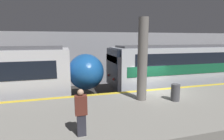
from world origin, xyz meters
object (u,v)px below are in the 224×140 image
train_boxy (215,66)px  trash_bin (175,92)px  person_waiting (81,112)px  support_pillar_near (142,60)px

train_boxy → trash_bin: bearing=-147.3°
person_waiting → support_pillar_near: bearing=38.2°
person_waiting → trash_bin: person_waiting is taller
support_pillar_near → trash_bin: 2.35m
train_boxy → trash_bin: train_boxy is taller
train_boxy → trash_bin: 8.40m
support_pillar_near → trash_bin: (1.57, -0.60, -1.63)m
person_waiting → train_boxy: bearing=28.7°
support_pillar_near → person_waiting: size_ratio=2.66×
support_pillar_near → person_waiting: 4.40m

